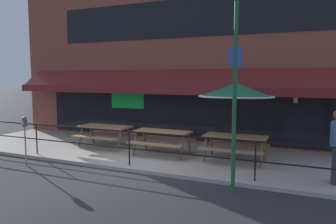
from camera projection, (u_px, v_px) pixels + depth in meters
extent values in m
plane|color=#2D2D30|center=(124.00, 171.00, 8.92)|extent=(120.00, 120.00, 0.00)
cube|color=#ADA89E|center=(156.00, 154.00, 10.73)|extent=(15.00, 4.00, 0.10)
cube|color=brown|center=(182.00, 58.00, 12.44)|extent=(15.00, 0.50, 6.55)
cube|color=black|center=(179.00, 18.00, 12.05)|extent=(10.50, 0.02, 1.40)
cube|color=black|center=(179.00, 109.00, 12.40)|extent=(12.00, 0.02, 2.30)
cube|color=#19D84C|center=(128.00, 100.00, 13.27)|extent=(1.50, 0.02, 0.70)
cube|color=maroon|center=(174.00, 79.00, 11.79)|extent=(13.80, 0.92, 0.70)
cube|color=maroon|center=(168.00, 90.00, 11.37)|extent=(13.80, 0.08, 0.28)
cube|color=black|center=(296.00, 94.00, 10.54)|extent=(0.04, 0.28, 0.04)
cube|color=black|center=(296.00, 99.00, 10.43)|extent=(0.18, 0.18, 0.28)
cube|color=beige|center=(296.00, 99.00, 10.43)|extent=(0.13, 0.19, 0.20)
cylinder|color=black|center=(37.00, 139.00, 10.53)|extent=(0.04, 0.04, 0.95)
cylinder|color=black|center=(129.00, 148.00, 9.13)|extent=(0.04, 0.04, 0.95)
cylinder|color=black|center=(255.00, 161.00, 7.73)|extent=(0.04, 0.04, 0.95)
cube|color=black|center=(129.00, 132.00, 9.08)|extent=(13.80, 0.04, 0.04)
cube|color=black|center=(129.00, 148.00, 9.13)|extent=(13.80, 0.03, 0.03)
cube|color=#997047|center=(105.00, 127.00, 11.44)|extent=(1.80, 0.80, 0.05)
cube|color=#997047|center=(95.00, 138.00, 10.94)|extent=(1.80, 0.26, 0.04)
cube|color=#997047|center=(114.00, 132.00, 12.00)|extent=(1.80, 0.26, 0.04)
cylinder|color=brown|center=(119.00, 140.00, 10.86)|extent=(0.07, 0.30, 0.73)
cylinder|color=brown|center=(129.00, 137.00, 11.44)|extent=(0.07, 0.30, 0.73)
cylinder|color=brown|center=(81.00, 137.00, 11.51)|extent=(0.07, 0.30, 0.73)
cylinder|color=brown|center=(92.00, 134.00, 12.09)|extent=(0.07, 0.30, 0.73)
cube|color=#997047|center=(162.00, 132.00, 10.34)|extent=(1.80, 0.80, 0.05)
cube|color=#997047|center=(154.00, 144.00, 9.85)|extent=(1.80, 0.26, 0.04)
cube|color=#997047|center=(169.00, 138.00, 10.90)|extent=(1.80, 0.26, 0.04)
cylinder|color=brown|center=(182.00, 147.00, 9.77)|extent=(0.07, 0.30, 0.73)
cylinder|color=brown|center=(189.00, 143.00, 10.35)|extent=(0.07, 0.30, 0.73)
cylinder|color=brown|center=(135.00, 143.00, 10.42)|extent=(0.07, 0.30, 0.73)
cylinder|color=brown|center=(145.00, 140.00, 11.00)|extent=(0.07, 0.30, 0.73)
cube|color=#997047|center=(235.00, 137.00, 9.49)|extent=(1.80, 0.80, 0.05)
cube|color=#997047|center=(230.00, 151.00, 8.99)|extent=(1.80, 0.26, 0.04)
cube|color=#997047|center=(239.00, 143.00, 10.04)|extent=(1.80, 0.26, 0.04)
cylinder|color=brown|center=(261.00, 154.00, 8.91)|extent=(0.07, 0.30, 0.73)
cylinder|color=brown|center=(265.00, 149.00, 9.49)|extent=(0.07, 0.30, 0.73)
cylinder|color=brown|center=(205.00, 149.00, 9.56)|extent=(0.07, 0.30, 0.73)
cylinder|color=brown|center=(211.00, 145.00, 10.14)|extent=(0.07, 0.30, 0.73)
cylinder|color=#B7B2A8|center=(235.00, 123.00, 9.44)|extent=(0.04, 0.04, 2.30)
cone|color=#1E6B47|center=(236.00, 90.00, 9.34)|extent=(2.10, 2.11, 0.44)
cylinder|color=white|center=(236.00, 96.00, 9.36)|extent=(2.14, 2.14, 0.08)
sphere|color=#B7B2A8|center=(236.00, 81.00, 9.31)|extent=(0.07, 0.07, 0.07)
cylinder|color=#333338|center=(336.00, 164.00, 7.63)|extent=(0.15, 0.15, 0.86)
cylinder|color=#333338|center=(335.00, 166.00, 7.46)|extent=(0.15, 0.15, 0.86)
cylinder|color=#4C709E|center=(336.00, 137.00, 7.26)|extent=(0.10, 0.10, 0.54)
cylinder|color=gray|center=(26.00, 146.00, 9.49)|extent=(0.04, 0.04, 1.15)
cylinder|color=#4C4C51|center=(24.00, 123.00, 9.42)|extent=(0.15, 0.15, 0.20)
sphere|color=#4C4C51|center=(24.00, 119.00, 9.41)|extent=(0.14, 0.14, 0.14)
cube|color=silver|center=(22.00, 123.00, 9.34)|extent=(0.08, 0.01, 0.13)
cylinder|color=#1E6033|center=(235.00, 100.00, 7.04)|extent=(0.09, 0.09, 4.14)
cube|color=blue|center=(235.00, 57.00, 6.93)|extent=(0.28, 0.02, 0.40)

